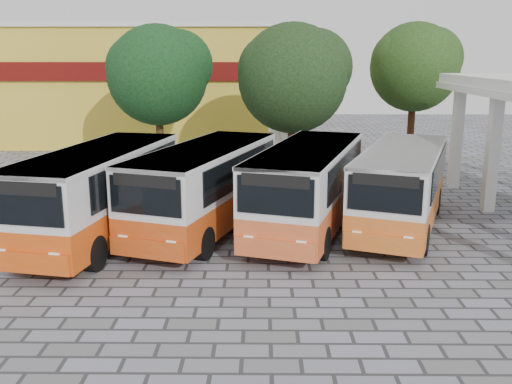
{
  "coord_description": "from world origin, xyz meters",
  "views": [
    {
      "loc": [
        -1.47,
        -16.59,
        6.31
      ],
      "look_at": [
        -1.66,
        3.22,
        1.5
      ],
      "focal_mm": 40.0,
      "sensor_mm": 36.0,
      "label": 1
    }
  ],
  "objects_px": {
    "bus_far_left": "(99,188)",
    "bus_centre_right": "(308,183)",
    "bus_centre_left": "(206,183)",
    "bus_far_right": "(402,183)"
  },
  "relations": [
    {
      "from": "bus_far_left",
      "to": "bus_centre_right",
      "type": "distance_m",
      "value": 7.31
    },
    {
      "from": "bus_centre_left",
      "to": "bus_far_right",
      "type": "bearing_deg",
      "value": 21.4
    },
    {
      "from": "bus_centre_right",
      "to": "bus_far_right",
      "type": "distance_m",
      "value": 3.47
    },
    {
      "from": "bus_far_left",
      "to": "bus_centre_right",
      "type": "xyz_separation_m",
      "value": [
        7.23,
        1.02,
        -0.03
      ]
    },
    {
      "from": "bus_far_left",
      "to": "bus_centre_right",
      "type": "relative_size",
      "value": 1.0
    },
    {
      "from": "bus_centre_left",
      "to": "bus_centre_right",
      "type": "height_order",
      "value": "bus_centre_right"
    },
    {
      "from": "bus_far_right",
      "to": "bus_far_left",
      "type": "bearing_deg",
      "value": -151.99
    },
    {
      "from": "bus_centre_right",
      "to": "bus_far_left",
      "type": "bearing_deg",
      "value": -154.69
    },
    {
      "from": "bus_far_left",
      "to": "bus_centre_left",
      "type": "xyz_separation_m",
      "value": [
        3.56,
        0.99,
        -0.04
      ]
    },
    {
      "from": "bus_far_left",
      "to": "bus_centre_left",
      "type": "distance_m",
      "value": 3.69
    }
  ]
}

